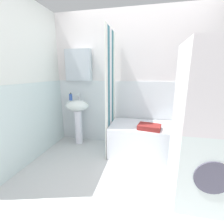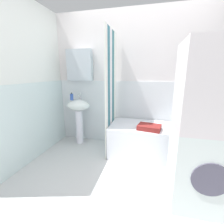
{
  "view_description": "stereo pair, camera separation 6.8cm",
  "coord_description": "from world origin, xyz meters",
  "px_view_note": "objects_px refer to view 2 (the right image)",
  "views": [
    {
      "loc": [
        0.15,
        -1.65,
        1.35
      ],
      "look_at": [
        -0.36,
        0.72,
        0.74
      ],
      "focal_mm": 25.23,
      "sensor_mm": 36.0,
      "label": 1
    },
    {
      "loc": [
        0.22,
        -1.63,
        1.35
      ],
      "look_at": [
        -0.36,
        0.72,
        0.74
      ],
      "focal_mm": 25.23,
      "sensor_mm": 36.0,
      "label": 2
    }
  ],
  "objects_px": {
    "bathtub": "(156,141)",
    "towel_folded": "(149,127)",
    "body_wash_bottle": "(198,120)",
    "sink": "(79,112)",
    "soap_dispenser": "(72,97)",
    "washer_dryer_stack": "(206,129)",
    "conditioner_bottle": "(191,117)"
  },
  "relations": [
    {
      "from": "bathtub",
      "to": "towel_folded",
      "type": "bearing_deg",
      "value": -123.28
    },
    {
      "from": "bathtub",
      "to": "body_wash_bottle",
      "type": "height_order",
      "value": "body_wash_bottle"
    },
    {
      "from": "sink",
      "to": "body_wash_bottle",
      "type": "relative_size",
      "value": 5.1
    },
    {
      "from": "soap_dispenser",
      "to": "washer_dryer_stack",
      "type": "bearing_deg",
      "value": -26.81
    },
    {
      "from": "sink",
      "to": "washer_dryer_stack",
      "type": "height_order",
      "value": "washer_dryer_stack"
    },
    {
      "from": "sink",
      "to": "soap_dispenser",
      "type": "relative_size",
      "value": 6.06
    },
    {
      "from": "conditioner_bottle",
      "to": "washer_dryer_stack",
      "type": "height_order",
      "value": "washer_dryer_stack"
    },
    {
      "from": "bathtub",
      "to": "washer_dryer_stack",
      "type": "height_order",
      "value": "washer_dryer_stack"
    },
    {
      "from": "conditioner_bottle",
      "to": "washer_dryer_stack",
      "type": "bearing_deg",
      "value": -96.9
    },
    {
      "from": "soap_dispenser",
      "to": "conditioner_bottle",
      "type": "height_order",
      "value": "soap_dispenser"
    },
    {
      "from": "towel_folded",
      "to": "bathtub",
      "type": "bearing_deg",
      "value": 56.72
    },
    {
      "from": "soap_dispenser",
      "to": "bathtub",
      "type": "xyz_separation_m",
      "value": [
        1.55,
        -0.12,
        -0.66
      ]
    },
    {
      "from": "soap_dispenser",
      "to": "towel_folded",
      "type": "distance_m",
      "value": 1.51
    },
    {
      "from": "soap_dispenser",
      "to": "body_wash_bottle",
      "type": "xyz_separation_m",
      "value": [
        2.21,
        0.14,
        -0.32
      ]
    },
    {
      "from": "towel_folded",
      "to": "washer_dryer_stack",
      "type": "height_order",
      "value": "washer_dryer_stack"
    },
    {
      "from": "soap_dispenser",
      "to": "bathtub",
      "type": "relative_size",
      "value": 0.09
    },
    {
      "from": "bathtub",
      "to": "towel_folded",
      "type": "xyz_separation_m",
      "value": [
        -0.12,
        -0.19,
        0.29
      ]
    },
    {
      "from": "sink",
      "to": "towel_folded",
      "type": "xyz_separation_m",
      "value": [
        1.32,
        -0.34,
        -0.08
      ]
    },
    {
      "from": "conditioner_bottle",
      "to": "washer_dryer_stack",
      "type": "xyz_separation_m",
      "value": [
        -0.14,
        -1.15,
        0.19
      ]
    },
    {
      "from": "sink",
      "to": "body_wash_bottle",
      "type": "height_order",
      "value": "sink"
    },
    {
      "from": "sink",
      "to": "conditioner_bottle",
      "type": "bearing_deg",
      "value": 3.65
    },
    {
      "from": "washer_dryer_stack",
      "to": "bathtub",
      "type": "bearing_deg",
      "value": 115.5
    },
    {
      "from": "sink",
      "to": "washer_dryer_stack",
      "type": "xyz_separation_m",
      "value": [
        1.86,
        -1.02,
        0.19
      ]
    },
    {
      "from": "soap_dispenser",
      "to": "washer_dryer_stack",
      "type": "relative_size",
      "value": 0.09
    },
    {
      "from": "soap_dispenser",
      "to": "towel_folded",
      "type": "bearing_deg",
      "value": -12.23
    },
    {
      "from": "towel_folded",
      "to": "washer_dryer_stack",
      "type": "bearing_deg",
      "value": -51.8
    },
    {
      "from": "body_wash_bottle",
      "to": "conditioner_bottle",
      "type": "height_order",
      "value": "conditioner_bottle"
    },
    {
      "from": "washer_dryer_stack",
      "to": "towel_folded",
      "type": "bearing_deg",
      "value": 128.2
    },
    {
      "from": "soap_dispenser",
      "to": "conditioner_bottle",
      "type": "xyz_separation_m",
      "value": [
        2.1,
        0.16,
        -0.29
      ]
    },
    {
      "from": "conditioner_bottle",
      "to": "towel_folded",
      "type": "relative_size",
      "value": 0.72
    },
    {
      "from": "bathtub",
      "to": "body_wash_bottle",
      "type": "distance_m",
      "value": 0.78
    },
    {
      "from": "sink",
      "to": "conditioner_bottle",
      "type": "xyz_separation_m",
      "value": [
        2.0,
        0.13,
        -0.0
      ]
    }
  ]
}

